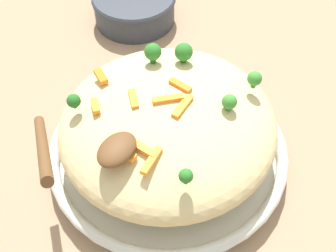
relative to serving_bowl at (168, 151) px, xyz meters
name	(u,v)px	position (x,y,z in m)	size (l,w,h in m)	color
ground_plane	(168,159)	(0.00, 0.00, -0.02)	(2.40, 2.40, 0.00)	#9E7F60
serving_bowl	(168,151)	(0.00, 0.00, 0.00)	(0.35, 0.35, 0.04)	silver
pasta_mound	(168,125)	(0.00, 0.00, 0.06)	(0.30, 0.30, 0.10)	#DBC689
carrot_piece_0	(134,99)	(-0.02, 0.04, 0.11)	(0.03, 0.01, 0.01)	orange
carrot_piece_1	(121,151)	(-0.09, 0.01, 0.10)	(0.04, 0.01, 0.01)	orange
carrot_piece_2	(184,104)	(0.00, -0.02, 0.11)	(0.04, 0.01, 0.01)	orange
carrot_piece_3	(141,148)	(-0.08, -0.01, 0.10)	(0.04, 0.01, 0.01)	orange
carrot_piece_4	(151,161)	(-0.09, -0.03, 0.10)	(0.04, 0.01, 0.01)	orange
carrot_piece_5	(165,98)	(0.00, 0.00, 0.11)	(0.04, 0.01, 0.01)	orange
carrot_piece_6	(95,106)	(-0.05, 0.08, 0.10)	(0.02, 0.01, 0.01)	orange
carrot_piece_7	(177,84)	(0.03, 0.00, 0.11)	(0.03, 0.01, 0.01)	orange
carrot_piece_8	(101,76)	(-0.01, 0.10, 0.10)	(0.03, 0.01, 0.01)	orange
broccoli_floret_0	(74,101)	(-0.07, 0.10, 0.11)	(0.02, 0.02, 0.02)	#205B1C
broccoli_floret_1	(229,102)	(0.03, -0.07, 0.11)	(0.02, 0.02, 0.02)	#377928
broccoli_floret_2	(255,79)	(0.09, -0.08, 0.12)	(0.02, 0.02, 0.03)	#377928
broccoli_floret_3	(153,52)	(0.06, 0.06, 0.12)	(0.02, 0.02, 0.03)	#296820
broccoli_floret_4	(186,176)	(-0.09, -0.08, 0.11)	(0.02, 0.02, 0.02)	#296820
broccoli_floret_5	(184,52)	(0.08, 0.03, 0.12)	(0.03, 0.03, 0.03)	#296820
serving_spoon	(90,148)	(-0.12, 0.02, 0.13)	(0.14, 0.13, 0.10)	brown
companion_bowl	(134,6)	(0.26, 0.24, 0.01)	(0.16, 0.16, 0.06)	#333842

